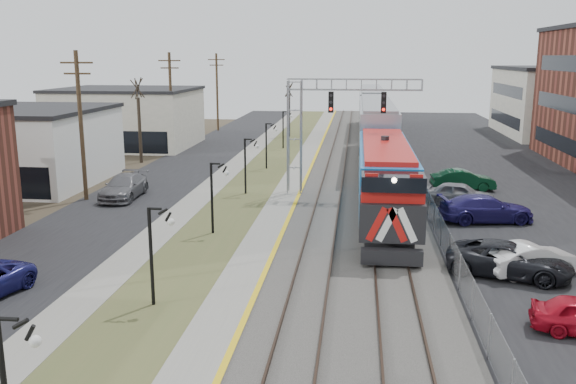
# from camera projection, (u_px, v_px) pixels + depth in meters

# --- Properties ---
(street_west) EXTENTS (7.00, 120.00, 0.04)m
(street_west) POSITION_uv_depth(u_px,v_px,m) (173.00, 173.00, 51.00)
(street_west) COLOR black
(street_west) RESTS_ON ground
(sidewalk) EXTENTS (2.00, 120.00, 0.08)m
(sidewalk) POSITION_uv_depth(u_px,v_px,m) (225.00, 174.00, 50.49)
(sidewalk) COLOR gray
(sidewalk) RESTS_ON ground
(grass_median) EXTENTS (4.00, 120.00, 0.06)m
(grass_median) POSITION_uv_depth(u_px,v_px,m) (261.00, 175.00, 50.16)
(grass_median) COLOR #4C532C
(grass_median) RESTS_ON ground
(platform) EXTENTS (2.00, 120.00, 0.24)m
(platform) POSITION_uv_depth(u_px,v_px,m) (297.00, 175.00, 49.81)
(platform) COLOR gray
(platform) RESTS_ON ground
(ballast_bed) EXTENTS (8.00, 120.00, 0.20)m
(ballast_bed) POSITION_uv_depth(u_px,v_px,m) (359.00, 177.00, 49.26)
(ballast_bed) COLOR #595651
(ballast_bed) RESTS_ON ground
(parking_lot) EXTENTS (16.00, 120.00, 0.04)m
(parking_lot) POSITION_uv_depth(u_px,v_px,m) (512.00, 181.00, 47.94)
(parking_lot) COLOR black
(parking_lot) RESTS_ON ground
(platform_edge) EXTENTS (0.24, 120.00, 0.01)m
(platform_edge) POSITION_uv_depth(u_px,v_px,m) (308.00, 174.00, 49.68)
(platform_edge) COLOR gold
(platform_edge) RESTS_ON platform
(track_near) EXTENTS (1.58, 120.00, 0.15)m
(track_near) POSITION_uv_depth(u_px,v_px,m) (334.00, 174.00, 49.44)
(track_near) COLOR #2D2119
(track_near) RESTS_ON ballast_bed
(track_far) EXTENTS (1.58, 120.00, 0.15)m
(track_far) POSITION_uv_depth(u_px,v_px,m) (377.00, 175.00, 49.05)
(track_far) COLOR #2D2119
(track_far) RESTS_ON ballast_bed
(train) EXTENTS (3.00, 63.05, 5.33)m
(train) POSITION_uv_depth(u_px,v_px,m) (375.00, 127.00, 59.09)
(train) COLOR #1668B4
(train) RESTS_ON ground
(signal_gantry) EXTENTS (9.00, 1.07, 8.15)m
(signal_gantry) POSITION_uv_depth(u_px,v_px,m) (320.00, 116.00, 41.58)
(signal_gantry) COLOR gray
(signal_gantry) RESTS_ON ground
(lampposts) EXTENTS (0.14, 62.14, 4.00)m
(lampposts) POSITION_uv_depth(u_px,v_px,m) (213.00, 198.00, 33.52)
(lampposts) COLOR black
(lampposts) RESTS_ON ground
(utility_poles) EXTENTS (0.28, 80.28, 10.00)m
(utility_poles) POSITION_uv_depth(u_px,v_px,m) (81.00, 127.00, 40.55)
(utility_poles) COLOR #4C3823
(utility_poles) RESTS_ON ground
(fence) EXTENTS (0.04, 120.00, 1.60)m
(fence) POSITION_uv_depth(u_px,v_px,m) (412.00, 169.00, 48.64)
(fence) COLOR gray
(fence) RESTS_ON ground
(bare_trees) EXTENTS (12.30, 42.30, 5.95)m
(bare_trees) POSITION_uv_depth(u_px,v_px,m) (172.00, 135.00, 54.34)
(bare_trees) COLOR #382D23
(bare_trees) RESTS_ON ground
(car_lot_b) EXTENTS (4.61, 3.07, 1.44)m
(car_lot_b) POSITION_uv_depth(u_px,v_px,m) (531.00, 260.00, 27.20)
(car_lot_b) COLOR white
(car_lot_b) RESTS_ON ground
(car_lot_c) EXTENTS (5.87, 4.06, 1.49)m
(car_lot_c) POSITION_uv_depth(u_px,v_px,m) (509.00, 260.00, 27.04)
(car_lot_c) COLOR black
(car_lot_c) RESTS_ON ground
(car_lot_d) EXTENTS (5.77, 3.09, 1.59)m
(car_lot_d) POSITION_uv_depth(u_px,v_px,m) (486.00, 209.00, 35.90)
(car_lot_d) COLOR navy
(car_lot_d) RESTS_ON ground
(car_lot_e) EXTENTS (4.66, 2.72, 1.49)m
(car_lot_e) POSITION_uv_depth(u_px,v_px,m) (460.00, 194.00, 40.04)
(car_lot_e) COLOR gray
(car_lot_e) RESTS_ON ground
(car_lot_f) EXTENTS (4.66, 1.92, 1.50)m
(car_lot_f) POSITION_uv_depth(u_px,v_px,m) (463.00, 180.00, 44.43)
(car_lot_f) COLOR #0A361D
(car_lot_f) RESTS_ON ground
(car_street_b) EXTENTS (2.41, 5.54, 1.59)m
(car_street_b) POSITION_uv_depth(u_px,v_px,m) (124.00, 187.00, 41.94)
(car_street_b) COLOR slate
(car_street_b) RESTS_ON ground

